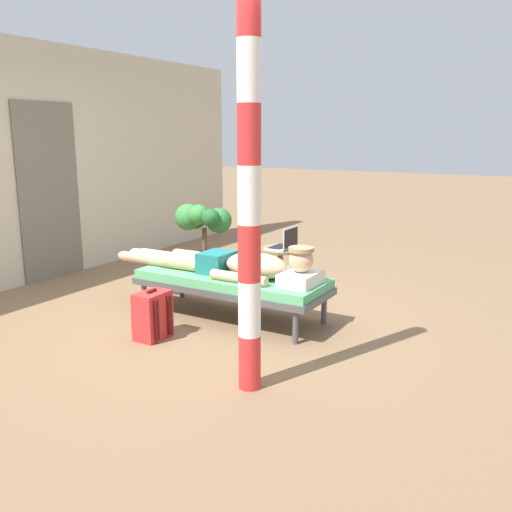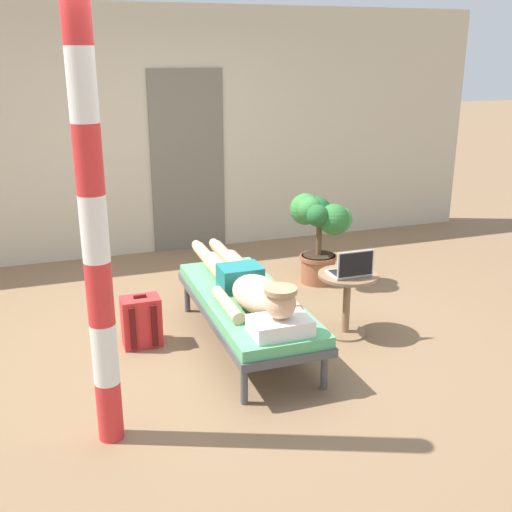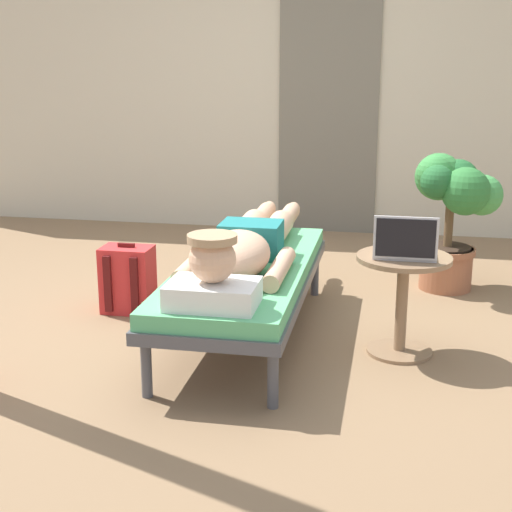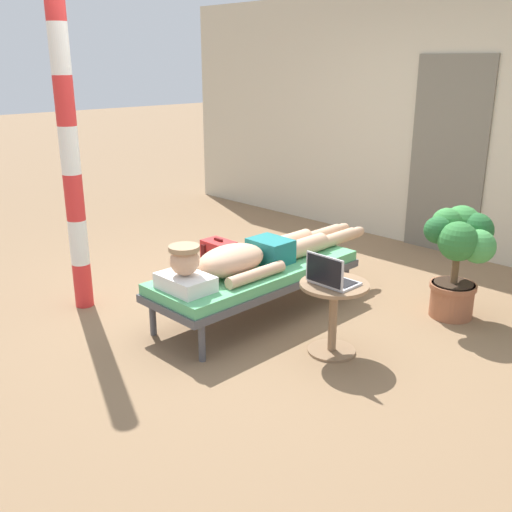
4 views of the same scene
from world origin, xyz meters
TOP-DOWN VIEW (x-y plane):
  - ground_plane at (0.00, 0.00)m, footprint 40.00×40.00m
  - house_wall_back at (0.10, 2.55)m, footprint 7.60×0.20m
  - house_door_panel at (0.28, 2.44)m, footprint 0.84×0.03m
  - lounge_chair at (0.10, -0.18)m, footprint 0.68×1.82m
  - person_reclining at (0.10, -0.22)m, footprint 0.53×2.17m
  - side_table at (0.94, -0.25)m, footprint 0.48×0.48m
  - laptop at (0.94, -0.30)m, footprint 0.31×0.24m
  - backpack at (-0.68, 0.10)m, footprint 0.30×0.26m
  - potted_plant at (1.24, 0.94)m, footprint 0.55×0.65m
  - porch_post at (-1.06, -1.08)m, footprint 0.15×0.15m

SIDE VIEW (x-z plane):
  - ground_plane at x=0.00m, z-range 0.00..0.00m
  - backpack at x=-0.68m, z-range -0.02..0.41m
  - lounge_chair at x=0.10m, z-range 0.14..0.56m
  - side_table at x=0.94m, z-range 0.09..0.62m
  - person_reclining at x=0.10m, z-range 0.36..0.68m
  - potted_plant at x=1.24m, z-range 0.13..1.01m
  - laptop at x=0.94m, z-range 0.47..0.69m
  - house_door_panel at x=0.28m, z-range 0.00..2.04m
  - porch_post at x=-1.06m, z-range 0.00..2.62m
  - house_wall_back at x=0.10m, z-range 0.00..2.70m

